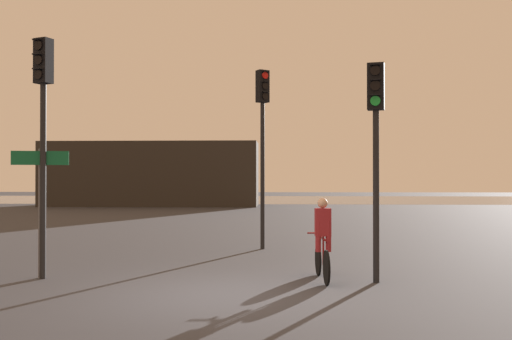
{
  "coord_description": "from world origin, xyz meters",
  "views": [
    {
      "loc": [
        1.09,
        -9.73,
        2.06
      ],
      "look_at": [
        0.5,
        5.0,
        2.2
      ],
      "focal_mm": 40.0,
      "sensor_mm": 36.0,
      "label": 1
    }
  ],
  "objects_px": {
    "distant_building": "(152,174)",
    "traffic_light_near_left": "(43,113)",
    "traffic_light_near_right": "(376,129)",
    "direction_sign_post": "(40,194)",
    "cyclist": "(323,239)",
    "traffic_light_center": "(263,126)"
  },
  "relations": [
    {
      "from": "traffic_light_near_right",
      "to": "distant_building",
      "type": "bearing_deg",
      "value": -55.15
    },
    {
      "from": "traffic_light_near_left",
      "to": "traffic_light_near_right",
      "type": "relative_size",
      "value": 1.14
    },
    {
      "from": "traffic_light_near_left",
      "to": "cyclist",
      "type": "distance_m",
      "value": 6.1
    },
    {
      "from": "distant_building",
      "to": "traffic_light_near_left",
      "type": "xyz_separation_m",
      "value": [
        3.95,
        -27.32,
        1.16
      ]
    },
    {
      "from": "distant_building",
      "to": "traffic_light_near_left",
      "type": "height_order",
      "value": "traffic_light_near_left"
    },
    {
      "from": "traffic_light_near_left",
      "to": "direction_sign_post",
      "type": "distance_m",
      "value": 1.62
    },
    {
      "from": "traffic_light_near_right",
      "to": "cyclist",
      "type": "relative_size",
      "value": 2.47
    },
    {
      "from": "traffic_light_near_left",
      "to": "direction_sign_post",
      "type": "height_order",
      "value": "traffic_light_near_left"
    },
    {
      "from": "traffic_light_center",
      "to": "traffic_light_near_right",
      "type": "xyz_separation_m",
      "value": [
        2.32,
        -4.91,
        -0.5
      ]
    },
    {
      "from": "traffic_light_near_left",
      "to": "cyclist",
      "type": "xyz_separation_m",
      "value": [
        5.56,
        -0.01,
        -2.5
      ]
    },
    {
      "from": "traffic_light_near_right",
      "to": "cyclist",
      "type": "xyz_separation_m",
      "value": [
        -1.01,
        0.14,
        -2.13
      ]
    },
    {
      "from": "distant_building",
      "to": "traffic_light_near_right",
      "type": "relative_size",
      "value": 3.42
    },
    {
      "from": "direction_sign_post",
      "to": "cyclist",
      "type": "height_order",
      "value": "direction_sign_post"
    },
    {
      "from": "traffic_light_near_left",
      "to": "direction_sign_post",
      "type": "xyz_separation_m",
      "value": [
        -0.08,
        0.06,
        -1.62
      ]
    },
    {
      "from": "distant_building",
      "to": "traffic_light_near_right",
      "type": "xyz_separation_m",
      "value": [
        10.53,
        -27.47,
        0.79
      ]
    },
    {
      "from": "distant_building",
      "to": "traffic_light_center",
      "type": "xyz_separation_m",
      "value": [
        8.21,
        -22.56,
        1.29
      ]
    },
    {
      "from": "distant_building",
      "to": "traffic_light_near_left",
      "type": "bearing_deg",
      "value": -81.77
    },
    {
      "from": "traffic_light_near_right",
      "to": "cyclist",
      "type": "distance_m",
      "value": 2.36
    },
    {
      "from": "traffic_light_near_right",
      "to": "traffic_light_near_left",
      "type": "bearing_deg",
      "value": 12.57
    },
    {
      "from": "distant_building",
      "to": "direction_sign_post",
      "type": "relative_size",
      "value": 5.55
    },
    {
      "from": "distant_building",
      "to": "traffic_light_near_right",
      "type": "bearing_deg",
      "value": -69.03
    },
    {
      "from": "traffic_light_center",
      "to": "direction_sign_post",
      "type": "bearing_deg",
      "value": 12.99
    }
  ]
}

